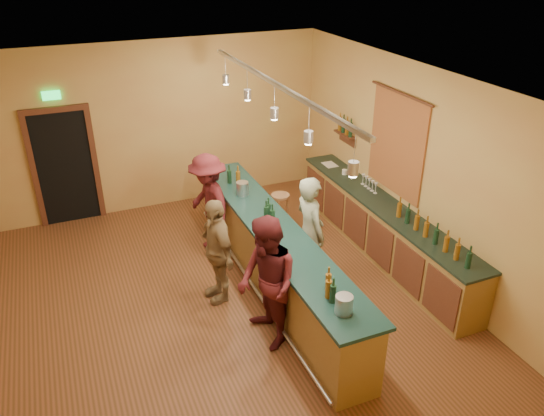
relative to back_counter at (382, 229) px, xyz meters
name	(u,v)px	position (x,y,z in m)	size (l,w,h in m)	color
floor	(215,301)	(-2.97, -0.18, -0.49)	(7.00, 7.00, 0.00)	#523217
ceiling	(202,86)	(-2.97, -0.18, 2.71)	(6.50, 7.00, 0.02)	silver
wall_back	(155,127)	(-2.97, 3.32, 1.11)	(6.50, 0.02, 3.20)	#B87B45
wall_front	(337,387)	(-2.97, -3.68, 1.11)	(6.50, 0.02, 3.20)	#B87B45
wall_right	(411,168)	(0.28, -0.18, 1.11)	(0.02, 7.00, 3.20)	#B87B45
doorway	(65,165)	(-4.67, 3.30, 0.64)	(1.15, 0.09, 2.48)	black
tapestry	(397,145)	(0.26, 0.22, 1.36)	(0.03, 1.40, 1.60)	maroon
bottle_shelf	(345,128)	(0.20, 1.72, 1.18)	(0.17, 0.55, 0.54)	#482315
back_counter	(382,229)	(0.00, 0.00, 0.00)	(0.60, 4.55, 1.27)	brown
tasting_bar	(274,253)	(-2.03, -0.18, 0.12)	(0.73, 5.10, 1.38)	brown
pendant_track	(274,95)	(-2.03, -0.18, 2.50)	(0.11, 4.60, 0.50)	silver
bartender	(310,232)	(-1.48, -0.25, 0.40)	(0.64, 0.42, 1.77)	gray
customer_a	(267,284)	(-2.58, -1.25, 0.42)	(0.88, 0.69, 1.81)	#59191E
customer_b	(217,250)	(-2.88, -0.09, 0.32)	(0.94, 0.39, 1.61)	#997A51
customer_c	(209,203)	(-2.58, 1.29, 0.37)	(1.11, 0.64, 1.72)	#59191E
bar_stool	(280,202)	(-1.20, 1.47, 0.05)	(0.33, 0.33, 0.69)	#8D5E40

